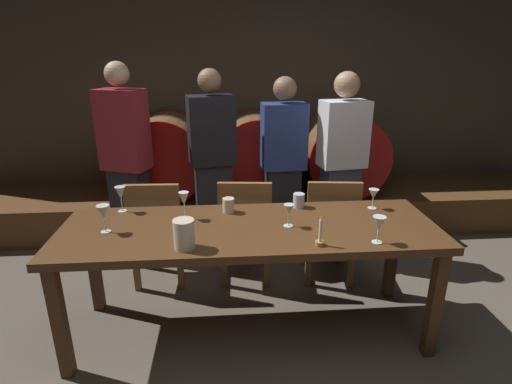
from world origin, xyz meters
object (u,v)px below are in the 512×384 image
Objects in this scene: dining_table at (250,237)px; wine_glass_center_left at (184,199)px; guest_center_right at (283,167)px; wine_glass_far_left at (103,213)px; candle_center at (320,238)px; wine_barrel_right at (341,152)px; pitcher at (184,234)px; guest_center_left at (213,166)px; wine_glass_right at (379,224)px; cup_right at (299,200)px; wine_glass_left at (121,194)px; chair_center at (246,226)px; guest_far_right at (341,167)px; wine_glass_center_right at (289,210)px; wine_barrel_left at (165,156)px; chair_left at (158,228)px; wine_glass_far_right at (373,195)px; chair_right at (330,225)px; wine_barrel_center at (256,154)px; guest_far_left at (127,163)px; cup_left at (228,205)px.

wine_glass_center_left is (-0.41, 0.16, 0.21)m from dining_table.
guest_center_right is 9.29× the size of wine_glass_far_left.
candle_center is 1.05× the size of wine_glass_far_left.
wine_glass_far_left is (-0.87, -0.01, 0.20)m from dining_table.
wine_barrel_right is 2.48m from pitcher.
guest_center_left is 0.96m from wine_glass_center_left.
wine_glass_right is 1.62× the size of cup_right.
guest_center_right reaches higher than wine_barrel_right.
wine_glass_right is (1.12, -0.44, -0.02)m from wine_glass_center_left.
wine_glass_left is at bearing -142.89° from wine_barrel_right.
guest_center_left is (-0.26, 0.48, 0.36)m from chair_center.
guest_far_right is (0.85, 1.00, 0.15)m from dining_table.
candle_center is 1.27m from wine_glass_far_left.
wine_glass_far_left is at bearing 179.87° from wine_glass_center_right.
chair_left is (0.07, -1.12, -0.29)m from wine_barrel_left.
chair_right is at bearing 118.18° from wine_glass_far_right.
pitcher is at bearing -50.73° from wine_glass_left.
wine_barrel_center is 0.48× the size of guest_far_left.
pitcher is 0.95× the size of wine_glass_left.
wine_barrel_left is at bearing 127.03° from cup_right.
candle_center is at bearing 102.57° from guest_center_left.
wine_glass_right is (0.03, -0.86, 0.39)m from chair_right.
guest_center_left reaches higher than wine_glass_far_right.
guest_center_left is 1.37m from pitcher.
wine_glass_right is at bearing -58.70° from cup_right.
cup_right is (0.35, -0.33, 0.33)m from chair_center.
wine_glass_center_right is (-0.14, 0.27, 0.06)m from candle_center.
wine_glass_center_right is (0.92, -0.65, 0.38)m from chair_left.
cup_right is (-0.01, -0.86, 0.00)m from guest_center_right.
wine_barrel_center is 0.93× the size of chair_right.
wine_barrel_right is 4.89× the size of pitcher.
wine_glass_right is (0.70, -0.90, 0.39)m from chair_center.
guest_far_right reaches higher than cup_right.
dining_table is 1.41× the size of guest_center_left.
pitcher is (0.30, -0.89, 0.36)m from chair_left.
dining_table is at bearing -121.29° from wine_barrel_right.
wine_barrel_left is 0.93m from wine_barrel_center.
wine_barrel_left is 0.82m from guest_center_left.
candle_center is 1.13× the size of wine_glass_right.
wine_glass_center_left is 0.31m from cup_left.
guest_far_left is at bearing -3.16° from guest_center_right.
wine_glass_center_left is at bearing 150.40° from candle_center.
dining_table is (0.74, -1.76, -0.09)m from wine_barrel_left.
chair_center is at bearing 66.55° from pitcher.
chair_center is at bearing 48.05° from wine_glass_center_left.
wine_glass_right reaches higher than chair_left.
wine_barrel_center is 4.89× the size of pitcher.
guest_center_right reaches higher than wine_glass_right.
chair_center is 0.54× the size of guest_far_right.
wine_glass_far_right is at bearing 173.67° from guest_far_left.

